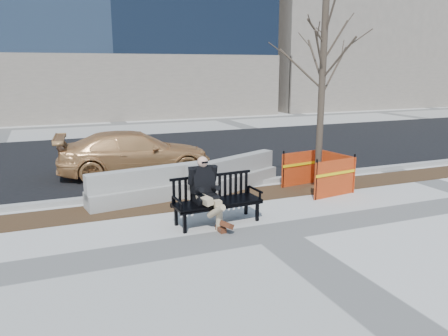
% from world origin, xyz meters
% --- Properties ---
extents(ground, '(120.00, 120.00, 0.00)m').
position_xyz_m(ground, '(0.00, 0.00, 0.00)').
color(ground, beige).
rests_on(ground, ground).
extents(mulch_strip, '(40.00, 1.20, 0.02)m').
position_xyz_m(mulch_strip, '(0.00, 2.60, 0.00)').
color(mulch_strip, '#47301C').
rests_on(mulch_strip, ground).
extents(asphalt_street, '(60.00, 10.40, 0.01)m').
position_xyz_m(asphalt_street, '(0.00, 8.80, 0.00)').
color(asphalt_street, black).
rests_on(asphalt_street, ground).
extents(curb, '(60.00, 0.25, 0.12)m').
position_xyz_m(curb, '(0.00, 3.55, 0.06)').
color(curb, '#9E9B93').
rests_on(curb, ground).
extents(bench, '(1.98, 0.82, 1.03)m').
position_xyz_m(bench, '(-0.82, 0.93, 0.00)').
color(bench, black).
rests_on(bench, ground).
extents(seated_man, '(0.69, 1.08, 1.45)m').
position_xyz_m(seated_man, '(-1.09, 0.96, 0.00)').
color(seated_man, black).
rests_on(seated_man, ground).
extents(tree_fence, '(2.40, 2.40, 5.25)m').
position_xyz_m(tree_fence, '(2.62, 2.32, 0.00)').
color(tree_fence, '#FF531E').
rests_on(tree_fence, ground).
extents(sedan, '(4.80, 2.33, 1.35)m').
position_xyz_m(sedan, '(-1.58, 5.97, 0.00)').
color(sedan, tan).
rests_on(sedan, ground).
extents(jersey_barrier_left, '(3.08, 1.05, 0.87)m').
position_xyz_m(jersey_barrier_left, '(-1.85, 3.01, 0.00)').
color(jersey_barrier_left, '#9E9C94').
rests_on(jersey_barrier_left, ground).
extents(jersey_barrier_right, '(3.08, 1.85, 0.89)m').
position_xyz_m(jersey_barrier_right, '(0.55, 3.32, 0.00)').
color(jersey_barrier_right, gray).
rests_on(jersey_barrier_right, ground).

